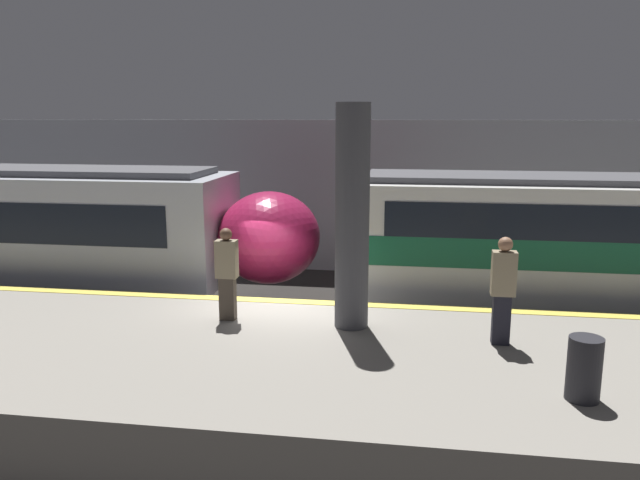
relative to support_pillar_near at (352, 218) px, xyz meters
name	(u,v)px	position (x,y,z in m)	size (l,w,h in m)	color
ground_plane	(286,352)	(-1.49, 1.41, -3.06)	(120.00, 120.00, 0.00)	#282623
platform	(251,380)	(-1.49, -1.27, -2.49)	(40.00, 5.37, 1.13)	gray
station_rear_barrier	(331,197)	(-1.49, 8.38, -0.74)	(50.00, 0.15, 4.63)	#939399
support_pillar_near	(352,218)	(0.00, 0.00, 0.00)	(0.59, 0.59, 3.86)	#47474C
person_waiting	(503,288)	(2.48, -0.51, -0.99)	(0.38, 0.24, 1.77)	black
person_walking	(227,272)	(-2.25, 0.02, -1.04)	(0.38, 0.24, 1.69)	#473D33
trash_bin	(584,369)	(3.29, -2.43, -1.51)	(0.44, 0.44, 0.85)	#232328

